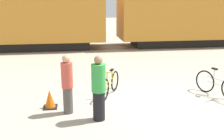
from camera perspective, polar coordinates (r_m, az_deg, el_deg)
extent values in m
plane|color=#B2A893|center=(8.22, 9.92, -7.07)|extent=(80.00, 80.00, 0.00)
cube|color=black|center=(17.98, -21.64, 5.03)|extent=(10.24, 2.22, 0.55)
cube|color=#C67F28|center=(17.78, -22.25, 11.20)|extent=(12.19, 2.96, 3.34)
cube|color=black|center=(19.71, 19.51, 6.01)|extent=(10.24, 2.22, 0.55)
cube|color=#C67F28|center=(19.54, 20.02, 11.65)|extent=(12.19, 2.96, 3.34)
cube|color=#4C4238|center=(17.00, 0.26, 4.65)|extent=(37.47, 0.07, 0.01)
cube|color=#4C4238|center=(18.40, -0.41, 5.44)|extent=(37.47, 0.07, 0.01)
torus|color=black|center=(8.18, -1.59, -4.33)|extent=(0.37, 0.65, 0.70)
torus|color=black|center=(9.06, 0.63, -2.39)|extent=(0.37, 0.65, 0.70)
cylinder|color=gold|center=(8.56, -0.42, -2.17)|extent=(0.43, 0.79, 0.04)
cylinder|color=gold|center=(8.61, -0.42, -3.11)|extent=(0.40, 0.72, 0.04)
cylinder|color=gold|center=(8.68, -0.04, -0.93)|extent=(0.04, 0.04, 0.29)
cube|color=black|center=(8.64, -0.04, 0.01)|extent=(0.16, 0.21, 0.05)
cylinder|color=gold|center=(8.27, -1.06, -1.61)|extent=(0.04, 0.04, 0.33)
cylinder|color=gold|center=(8.23, -1.07, -0.52)|extent=(0.42, 0.24, 0.03)
torus|color=black|center=(9.47, 19.57, -2.33)|extent=(0.35, 0.72, 0.76)
cylinder|color=silver|center=(9.12, 22.15, -1.94)|extent=(0.39, 0.84, 0.04)
cylinder|color=silver|center=(9.17, 22.05, -2.90)|extent=(0.36, 0.76, 0.04)
cylinder|color=silver|center=(9.18, 21.36, -0.72)|extent=(0.04, 0.04, 0.32)
cube|color=black|center=(9.14, 21.45, 0.25)|extent=(0.15, 0.22, 0.05)
cylinder|color=#514C47|center=(7.40, -9.55, -6.51)|extent=(0.27, 0.27, 0.74)
cylinder|color=#CC4C3D|center=(7.17, -9.79, -1.14)|extent=(0.31, 0.31, 0.70)
sphere|color=tan|center=(7.06, -9.96, 2.44)|extent=(0.22, 0.22, 0.22)
cylinder|color=black|center=(6.90, -2.86, -7.76)|extent=(0.31, 0.31, 0.78)
cylinder|color=green|center=(6.65, -2.94, -1.75)|extent=(0.37, 0.37, 0.73)
sphere|color=#A37556|center=(6.53, -3.00, 2.22)|extent=(0.22, 0.22, 0.22)
cube|color=black|center=(7.98, -13.27, -7.86)|extent=(0.40, 0.40, 0.03)
cone|color=orange|center=(7.88, -13.38, -6.11)|extent=(0.32, 0.32, 0.55)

